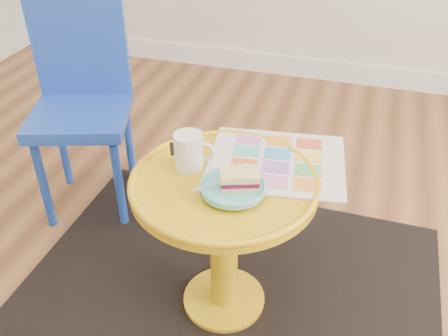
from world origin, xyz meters
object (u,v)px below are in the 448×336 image
(plate, at_px, (233,188))
(chair, at_px, (81,96))
(newspaper, at_px, (276,162))
(side_table, at_px, (224,219))
(mug, at_px, (189,150))

(plate, bearing_deg, chair, 147.83)
(newspaper, height_order, plate, plate)
(side_table, xyz_separation_m, newspaper, (0.11, 0.12, 0.14))
(mug, bearing_deg, side_table, -20.41)
(chair, relative_size, mug, 6.76)
(side_table, bearing_deg, newspaper, 47.24)
(mug, bearing_deg, chair, 143.35)
(chair, xyz_separation_m, plate, (0.69, -0.44, 0.05))
(newspaper, xyz_separation_m, mug, (-0.22, -0.09, 0.05))
(chair, relative_size, newspaper, 2.05)
(side_table, distance_m, plate, 0.16)
(newspaper, bearing_deg, plate, -122.09)
(chair, distance_m, plate, 0.82)
(chair, height_order, newspaper, chair)
(plate, bearing_deg, newspaper, 65.71)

